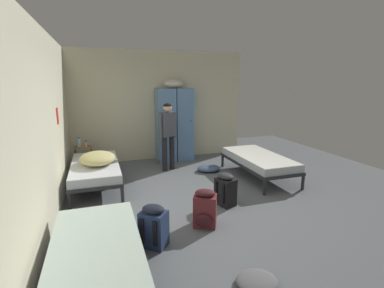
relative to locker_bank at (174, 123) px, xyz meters
name	(u,v)px	position (x,y,z in m)	size (l,w,h in m)	color
ground_plane	(197,201)	(-0.32, -2.66, -0.97)	(9.41, 9.41, 0.00)	slate
room_backdrop	(113,115)	(-1.58, -1.36, 0.42)	(4.55, 5.94, 2.79)	beige
locker_bank	(174,123)	(0.00, 0.00, 0.00)	(0.90, 0.55, 2.07)	#5B84B2
shelf_unit	(84,156)	(-2.23, -0.22, -0.62)	(0.38, 0.30, 0.57)	brown
bed_left_front	(96,255)	(-1.98, -4.37, -0.59)	(0.90, 1.90, 0.49)	#28282D
bed_left_rear	(95,169)	(-1.98, -1.43, -0.59)	(0.90, 1.90, 0.49)	#28282D
bed_right	(259,160)	(1.34, -1.90, -0.59)	(0.90, 1.90, 0.49)	#28282D
bedding_heap	(98,158)	(-1.93, -1.50, -0.37)	(0.66, 0.82, 0.22)	#D1C67F
person_traveler	(168,131)	(-0.37, -0.81, -0.03)	(0.45, 0.32, 1.55)	black
water_bottle	(79,142)	(-2.31, -0.20, -0.30)	(0.08, 0.08, 0.22)	#B2DBEA
lotion_bottle	(86,144)	(-2.16, -0.26, -0.34)	(0.05, 0.05, 0.14)	beige
backpack_maroon	(205,209)	(-0.51, -3.52, -0.71)	(0.39, 0.41, 0.55)	maroon
backpack_navy	(154,226)	(-1.29, -3.78, -0.71)	(0.41, 0.42, 0.55)	navy
backpack_black	(226,190)	(0.08, -2.96, -0.71)	(0.39, 0.38, 0.55)	black
clothes_pile_denim	(209,168)	(0.48, -1.19, -0.90)	(0.53, 0.44, 0.13)	#42567A
clothes_pile_grey	(257,281)	(-0.44, -4.83, -0.93)	(0.44, 0.39, 0.09)	slate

